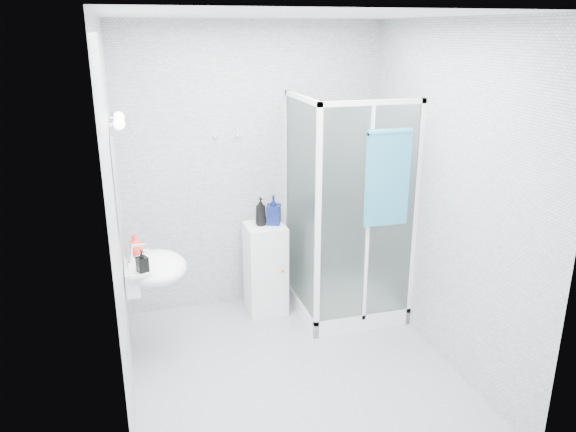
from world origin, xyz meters
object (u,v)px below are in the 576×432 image
object	(u,v)px
shampoo_bottle_a	(261,212)
shampoo_bottle_b	(274,210)
hand_towel	(388,176)
soap_dispenser_black	(142,261)
wall_basin	(153,268)
storage_cabinet	(266,269)
shower_enclosure	(341,269)
soap_dispenser_orange	(135,245)

from	to	relation	value
shampoo_bottle_a	shampoo_bottle_b	distance (m)	0.12
hand_towel	shampoo_bottle_a	size ratio (longest dim) A/B	3.07
soap_dispenser_black	wall_basin	bearing A→B (deg)	68.32
storage_cabinet	shower_enclosure	bearing A→B (deg)	-23.26
shampoo_bottle_a	soap_dispenser_orange	world-z (taller)	shampoo_bottle_a
wall_basin	soap_dispenser_black	xyz separation A→B (m)	(-0.08, -0.19, 0.15)
shampoo_bottle_a	soap_dispenser_black	xyz separation A→B (m)	(-1.06, -0.78, -0.03)
shampoo_bottle_a	soap_dispenser_black	distance (m)	1.32
shampoo_bottle_a	shampoo_bottle_b	size ratio (longest dim) A/B	0.97
shampoo_bottle_a	soap_dispenser_orange	distance (m)	1.19
storage_cabinet	shampoo_bottle_b	size ratio (longest dim) A/B	3.19
wall_basin	shampoo_bottle_b	distance (m)	1.27
hand_towel	shampoo_bottle_b	world-z (taller)	hand_towel
shower_enclosure	soap_dispenser_black	world-z (taller)	shower_enclosure
hand_towel	soap_dispenser_orange	size ratio (longest dim) A/B	4.74
shower_enclosure	storage_cabinet	world-z (taller)	shower_enclosure
wall_basin	hand_towel	distance (m)	1.97
storage_cabinet	soap_dispenser_orange	xyz separation A→B (m)	(-1.14, -0.43, 0.52)
shampoo_bottle_b	shower_enclosure	bearing A→B (deg)	-26.75
shower_enclosure	hand_towel	distance (m)	1.06
soap_dispenser_black	storage_cabinet	bearing A→B (deg)	35.14
wall_basin	hand_towel	bearing A→B (deg)	-2.61
shampoo_bottle_a	storage_cabinet	bearing A→B (deg)	-21.46
shower_enclosure	shampoo_bottle_a	world-z (taller)	shower_enclosure
storage_cabinet	soap_dispenser_orange	distance (m)	1.32
shower_enclosure	shampoo_bottle_a	bearing A→B (deg)	157.45
soap_dispenser_orange	storage_cabinet	bearing A→B (deg)	20.60
shower_enclosure	shampoo_bottle_a	distance (m)	0.90
hand_towel	soap_dispenser_orange	world-z (taller)	hand_towel
wall_basin	storage_cabinet	world-z (taller)	wall_basin
shower_enclosure	soap_dispenser_orange	world-z (taller)	shower_enclosure
hand_towel	soap_dispenser_orange	xyz separation A→B (m)	(-1.98, 0.24, -0.46)
soap_dispenser_orange	shampoo_bottle_a	bearing A→B (deg)	21.80
shampoo_bottle_b	shampoo_bottle_a	bearing A→B (deg)	179.88
soap_dispenser_black	shower_enclosure	bearing A→B (deg)	16.30
hand_towel	soap_dispenser_black	bearing A→B (deg)	-176.91
hand_towel	soap_dispenser_orange	distance (m)	2.05
shower_enclosure	wall_basin	xyz separation A→B (m)	(-1.66, -0.32, 0.35)
shampoo_bottle_a	soap_dispenser_orange	size ratio (longest dim) A/B	1.54
shampoo_bottle_a	soap_dispenser_black	size ratio (longest dim) A/B	1.57
shower_enclosure	soap_dispenser_black	size ratio (longest dim) A/B	12.19
shower_enclosure	shampoo_bottle_b	world-z (taller)	shower_enclosure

